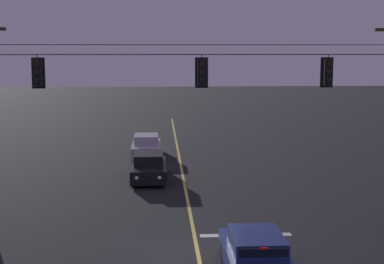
{
  "coord_description": "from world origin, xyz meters",
  "views": [
    {
      "loc": [
        -1.27,
        -18.45,
        6.78
      ],
      "look_at": [
        0.0,
        3.56,
        3.64
      ],
      "focal_mm": 53.97,
      "sensor_mm": 36.0,
      "label": 1
    }
  ],
  "objects_px": {
    "traffic_light_left_inner": "(202,73)",
    "car_oncoming_trailing": "(146,146)",
    "car_oncoming_lead": "(149,167)",
    "traffic_light_leftmost": "(37,73)",
    "car_waiting_near_lane": "(256,257)",
    "traffic_light_centre": "(328,72)"
  },
  "relations": [
    {
      "from": "traffic_light_left_inner",
      "to": "car_oncoming_trailing",
      "type": "height_order",
      "value": "traffic_light_left_inner"
    },
    {
      "from": "car_oncoming_lead",
      "to": "car_oncoming_trailing",
      "type": "bearing_deg",
      "value": 92.3
    },
    {
      "from": "car_oncoming_trailing",
      "to": "car_oncoming_lead",
      "type": "bearing_deg",
      "value": -87.7
    },
    {
      "from": "traffic_light_leftmost",
      "to": "car_waiting_near_lane",
      "type": "xyz_separation_m",
      "value": [
        7.2,
        -4.58,
        -5.32
      ]
    },
    {
      "from": "car_waiting_near_lane",
      "to": "car_oncoming_lead",
      "type": "relative_size",
      "value": 0.98
    },
    {
      "from": "traffic_light_left_inner",
      "to": "car_waiting_near_lane",
      "type": "relative_size",
      "value": 0.28
    },
    {
      "from": "car_waiting_near_lane",
      "to": "traffic_light_leftmost",
      "type": "bearing_deg",
      "value": 147.56
    },
    {
      "from": "traffic_light_left_inner",
      "to": "car_oncoming_trailing",
      "type": "relative_size",
      "value": 0.28
    },
    {
      "from": "traffic_light_left_inner",
      "to": "traffic_light_centre",
      "type": "height_order",
      "value": "same"
    },
    {
      "from": "car_waiting_near_lane",
      "to": "car_oncoming_lead",
      "type": "bearing_deg",
      "value": 104.25
    },
    {
      "from": "traffic_light_leftmost",
      "to": "traffic_light_left_inner",
      "type": "distance_m",
      "value": 5.91
    },
    {
      "from": "car_waiting_near_lane",
      "to": "car_oncoming_trailing",
      "type": "xyz_separation_m",
      "value": [
        -3.69,
        20.18,
        -0.0
      ]
    },
    {
      "from": "traffic_light_leftmost",
      "to": "traffic_light_left_inner",
      "type": "bearing_deg",
      "value": 0.0
    },
    {
      "from": "traffic_light_left_inner",
      "to": "car_oncoming_trailing",
      "type": "distance_m",
      "value": 16.65
    },
    {
      "from": "car_oncoming_trailing",
      "to": "traffic_light_leftmost",
      "type": "bearing_deg",
      "value": -102.67
    },
    {
      "from": "traffic_light_centre",
      "to": "car_waiting_near_lane",
      "type": "relative_size",
      "value": 0.28
    },
    {
      "from": "traffic_light_centre",
      "to": "car_oncoming_trailing",
      "type": "relative_size",
      "value": 0.28
    },
    {
      "from": "traffic_light_centre",
      "to": "car_waiting_near_lane",
      "type": "height_order",
      "value": "traffic_light_centre"
    },
    {
      "from": "traffic_light_left_inner",
      "to": "car_waiting_near_lane",
      "type": "bearing_deg",
      "value": -74.19
    },
    {
      "from": "car_waiting_near_lane",
      "to": "car_oncoming_trailing",
      "type": "relative_size",
      "value": 0.98
    },
    {
      "from": "traffic_light_centre",
      "to": "car_oncoming_trailing",
      "type": "distance_m",
      "value": 17.93
    },
    {
      "from": "traffic_light_leftmost",
      "to": "car_oncoming_lead",
      "type": "relative_size",
      "value": 0.28
    }
  ]
}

